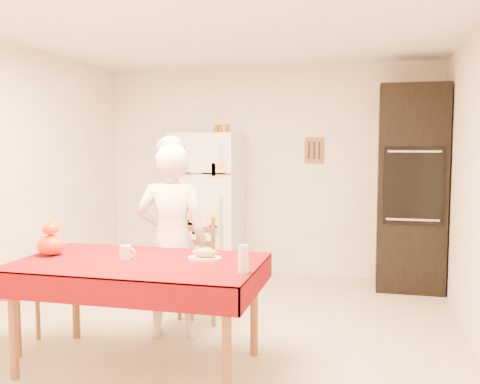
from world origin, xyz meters
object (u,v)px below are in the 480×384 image
(dining_table, at_px, (139,270))
(oven_cabinet, at_px, (411,188))
(seated_woman, at_px, (172,241))
(wine_glass, at_px, (243,259))
(bread_plate, at_px, (205,258))
(coffee_mug, at_px, (125,252))
(chair_far, at_px, (189,269))
(pumpkin_lower, at_px, (51,245))
(refrigerator, at_px, (208,206))

(dining_table, bearing_deg, oven_cabinet, 52.80)
(seated_woman, xyz_separation_m, wine_glass, (0.78, -0.76, 0.06))
(seated_woman, bearing_deg, bread_plate, 122.79)
(coffee_mug, bearing_deg, chair_far, 78.40)
(seated_woman, distance_m, pumpkin_lower, 0.93)
(chair_far, distance_m, bread_plate, 0.85)
(wine_glass, bearing_deg, seated_woman, 135.63)
(chair_far, bearing_deg, refrigerator, 117.05)
(dining_table, xyz_separation_m, pumpkin_lower, (-0.71, 0.02, 0.14))
(oven_cabinet, bearing_deg, refrigerator, -178.82)
(refrigerator, bearing_deg, pumpkin_lower, -99.20)
(coffee_mug, xyz_separation_m, wine_glass, (0.90, -0.17, 0.04))
(refrigerator, relative_size, dining_table, 1.00)
(bread_plate, bearing_deg, seated_woman, 132.59)
(oven_cabinet, distance_m, pumpkin_lower, 3.75)
(oven_cabinet, xyz_separation_m, bread_plate, (-1.55, -2.47, -0.33))
(refrigerator, bearing_deg, oven_cabinet, 1.18)
(chair_far, distance_m, pumpkin_lower, 1.19)
(refrigerator, distance_m, bread_plate, 2.53)
(refrigerator, xyz_separation_m, seated_woman, (0.30, -1.96, -0.06))
(chair_far, height_order, pumpkin_lower, chair_far)
(pumpkin_lower, bearing_deg, coffee_mug, -0.50)
(chair_far, relative_size, seated_woman, 0.60)
(oven_cabinet, bearing_deg, coffee_mug, -128.86)
(dining_table, xyz_separation_m, bread_plate, (0.44, 0.15, 0.08))
(dining_table, height_order, wine_glass, wine_glass)
(refrigerator, xyz_separation_m, wine_glass, (1.08, -2.72, -0.00))
(refrigerator, height_order, seated_woman, refrigerator)
(coffee_mug, bearing_deg, wine_glass, -10.49)
(oven_cabinet, bearing_deg, pumpkin_lower, -136.02)
(oven_cabinet, distance_m, wine_glass, 3.03)
(wine_glass, bearing_deg, pumpkin_lower, 173.45)
(seated_woman, bearing_deg, coffee_mug, 68.55)
(oven_cabinet, xyz_separation_m, wine_glass, (-1.20, -2.77, -0.25))
(pumpkin_lower, bearing_deg, wine_glass, -6.55)
(refrigerator, xyz_separation_m, chair_far, (0.36, -1.71, -0.34))
(coffee_mug, distance_m, wine_glass, 0.91)
(seated_woman, bearing_deg, refrigerator, -91.02)
(coffee_mug, xyz_separation_m, bread_plate, (0.55, 0.13, -0.04))
(bread_plate, bearing_deg, oven_cabinet, 57.89)
(oven_cabinet, relative_size, seated_woman, 1.39)
(chair_far, height_order, bread_plate, chair_far)
(oven_cabinet, distance_m, seated_woman, 2.84)
(dining_table, distance_m, wine_glass, 0.82)
(refrigerator, distance_m, dining_table, 2.59)
(refrigerator, relative_size, wine_glass, 9.66)
(chair_far, xyz_separation_m, coffee_mug, (-0.17, -0.85, 0.30))
(oven_cabinet, xyz_separation_m, dining_table, (-1.99, -2.62, -0.41))
(refrigerator, bearing_deg, wine_glass, -68.39)
(coffee_mug, relative_size, bread_plate, 0.42)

